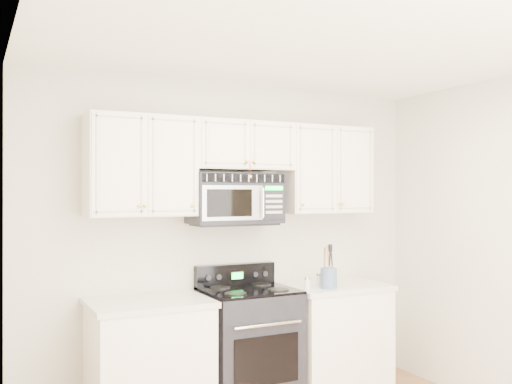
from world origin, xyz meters
TOP-DOWN VIEW (x-y plane):
  - room at (0.00, 0.00)m, footprint 3.51×3.51m
  - base_cabinet_left at (-0.80, 1.44)m, footprint 0.86×0.65m
  - base_cabinet_right at (0.80, 1.44)m, footprint 0.86×0.65m
  - range at (0.01, 1.45)m, footprint 0.70×0.64m
  - upper_cabinets at (-0.00, 1.58)m, footprint 2.44×0.37m
  - microwave at (-0.06, 1.56)m, footprint 0.73×0.41m
  - utensil_crock at (0.64, 1.26)m, footprint 0.13×0.13m
  - shaker_salt at (0.45, 1.28)m, footprint 0.04×0.04m
  - shaker_pepper at (0.63, 1.40)m, footprint 0.04×0.04m

SIDE VIEW (x-z plane):
  - base_cabinet_left at x=-0.80m, z-range -0.03..0.89m
  - base_cabinet_right at x=0.80m, z-range -0.03..0.89m
  - range at x=0.01m, z-range -0.07..1.04m
  - shaker_salt at x=0.45m, z-range 0.92..1.02m
  - shaker_pepper at x=0.63m, z-range 0.92..1.03m
  - utensil_crock at x=0.64m, z-range 0.84..1.19m
  - room at x=0.00m, z-range 0.00..2.60m
  - microwave at x=-0.06m, z-range 1.45..1.85m
  - upper_cabinets at x=0.00m, z-range 1.56..2.31m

